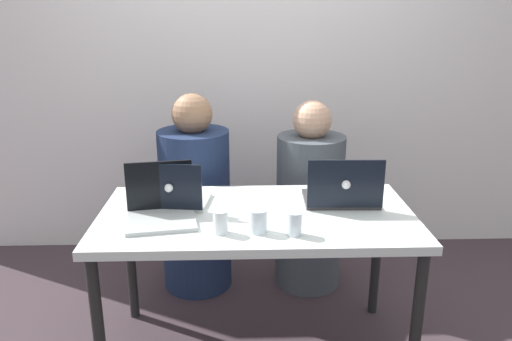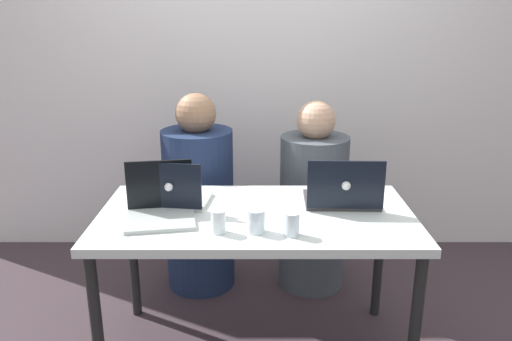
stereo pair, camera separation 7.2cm
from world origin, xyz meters
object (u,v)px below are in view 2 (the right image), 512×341
(laptop_back_left, at_px, (175,195))
(water_glass_right, at_px, (292,226))
(water_glass_left, at_px, (218,223))
(water_glass_center, at_px, (255,222))
(person_on_left, at_px, (199,203))
(laptop_back_right, at_px, (342,195))
(laptop_front_left, at_px, (160,207))
(person_on_right, at_px, (313,206))

(laptop_back_left, bearing_deg, water_glass_right, 155.20)
(water_glass_left, distance_m, water_glass_center, 0.15)
(person_on_left, xyz_separation_m, laptop_back_right, (0.75, -0.58, 0.27))
(person_on_left, bearing_deg, laptop_back_right, 135.90)
(laptop_back_left, relative_size, laptop_front_left, 0.97)
(person_on_left, relative_size, person_on_right, 1.04)
(person_on_right, bearing_deg, water_glass_right, 72.14)
(person_on_right, bearing_deg, water_glass_left, 54.82)
(laptop_front_left, xyz_separation_m, water_glass_left, (0.27, -0.16, -0.01))
(laptop_back_left, height_order, water_glass_right, laptop_back_left)
(laptop_back_right, relative_size, laptop_front_left, 1.07)
(laptop_back_right, xyz_separation_m, water_glass_left, (-0.57, -0.31, -0.01))
(person_on_right, bearing_deg, laptop_front_left, 37.67)
(laptop_back_right, xyz_separation_m, water_glass_center, (-0.41, -0.30, -0.01))
(laptop_back_right, distance_m, water_glass_left, 0.64)
(person_on_left, xyz_separation_m, laptop_front_left, (-0.08, -0.73, 0.27))
(laptop_back_left, relative_size, water_glass_center, 3.25)
(person_on_left, distance_m, water_glass_center, 0.98)
(laptop_back_left, distance_m, laptop_front_left, 0.16)
(person_on_left, relative_size, laptop_front_left, 3.57)
(laptop_back_right, bearing_deg, person_on_right, -81.68)
(water_glass_left, bearing_deg, laptop_back_left, 126.25)
(laptop_back_left, distance_m, water_glass_left, 0.38)
(laptop_back_right, height_order, water_glass_center, laptop_back_right)
(water_glass_left, bearing_deg, laptop_back_right, 28.54)
(person_on_right, relative_size, water_glass_center, 11.46)
(water_glass_center, xyz_separation_m, water_glass_right, (0.15, -0.03, -0.00))
(water_glass_center, bearing_deg, person_on_right, 68.55)
(laptop_back_left, xyz_separation_m, laptop_back_right, (0.79, -0.00, 0.00))
(person_on_left, distance_m, laptop_back_left, 0.64)
(laptop_front_left, distance_m, water_glass_left, 0.31)
(person_on_left, distance_m, laptop_front_left, 0.78)
(laptop_back_left, relative_size, laptop_back_right, 0.91)
(water_glass_left, height_order, water_glass_center, same)
(laptop_front_left, relative_size, water_glass_center, 3.34)
(laptop_back_right, bearing_deg, laptop_back_left, 1.60)
(laptop_back_left, height_order, laptop_back_right, laptop_back_right)
(laptop_back_right, relative_size, water_glass_left, 3.57)
(person_on_right, xyz_separation_m, laptop_back_left, (-0.72, -0.58, 0.29))
(person_on_right, height_order, laptop_front_left, person_on_right)
(laptop_front_left, bearing_deg, laptop_back_left, 64.55)
(laptop_back_left, relative_size, water_glass_right, 3.26)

